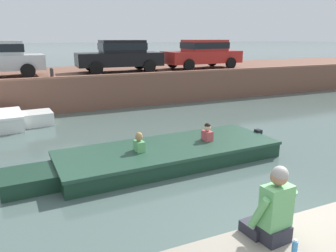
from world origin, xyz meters
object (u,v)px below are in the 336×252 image
object	(u,v)px
car_centre_black	(120,55)
bottle_drink	(295,248)
mooring_bollard_mid	(52,73)
car_right_inner_red	(203,53)
motorboat_passing	(161,155)
person_seated_left	(273,211)

from	to	relation	value
car_centre_black	bottle_drink	world-z (taller)	car_centre_black
bottle_drink	mooring_bollard_mid	bearing A→B (deg)	96.35
car_centre_black	bottle_drink	xyz separation A→B (m)	(-2.05, -13.71, -1.45)
car_right_inner_red	bottle_drink	distance (m)	15.35
motorboat_passing	bottle_drink	size ratio (longest dim) A/B	34.47
motorboat_passing	car_right_inner_red	bearing A→B (deg)	54.43
car_centre_black	mooring_bollard_mid	size ratio (longest dim) A/B	9.47
car_right_inner_red	bottle_drink	size ratio (longest dim) A/B	21.48
mooring_bollard_mid	person_seated_left	distance (m)	11.97
person_seated_left	bottle_drink	distance (m)	0.46
person_seated_left	bottle_drink	xyz separation A→B (m)	(0.02, -0.36, -0.28)
motorboat_passing	car_right_inner_red	xyz separation A→B (m)	(6.24, 8.72, 2.11)
car_right_inner_red	bottle_drink	world-z (taller)	car_right_inner_red
mooring_bollard_mid	bottle_drink	xyz separation A→B (m)	(1.36, -12.25, -0.84)
person_seated_left	mooring_bollard_mid	bearing A→B (deg)	96.43
car_right_inner_red	mooring_bollard_mid	bearing A→B (deg)	-169.71
motorboat_passing	car_right_inner_red	distance (m)	10.93
motorboat_passing	person_seated_left	size ratio (longest dim) A/B	7.29
car_right_inner_red	person_seated_left	distance (m)	15.01
person_seated_left	car_centre_black	bearing A→B (deg)	81.19
motorboat_passing	mooring_bollard_mid	distance (m)	7.63
person_seated_left	bottle_drink	bearing A→B (deg)	-86.53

